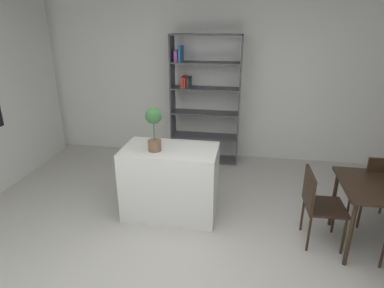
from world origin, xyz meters
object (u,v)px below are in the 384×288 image
at_px(kitchen_island, 171,181).
at_px(dining_chair_far, 381,184).
at_px(potted_plant_on_island, 154,125).
at_px(dining_chair_island_side, 317,201).
at_px(open_bookshelf, 203,97).

distance_m(kitchen_island, dining_chair_far, 2.48).
height_order(potted_plant_on_island, dining_chair_island_side, potted_plant_on_island).
bearing_deg(potted_plant_on_island, dining_chair_island_side, -5.97).
relative_size(kitchen_island, dining_chair_far, 1.25).
bearing_deg(open_bookshelf, potted_plant_on_island, -99.20).
distance_m(dining_chair_far, dining_chair_island_side, 0.89).
distance_m(potted_plant_on_island, dining_chair_far, 2.73).
bearing_deg(dining_chair_island_side, kitchen_island, 78.10).
height_order(kitchen_island, potted_plant_on_island, potted_plant_on_island).
height_order(open_bookshelf, dining_chair_island_side, open_bookshelf).
bearing_deg(kitchen_island, open_bookshelf, 85.37).
relative_size(dining_chair_far, dining_chair_island_side, 1.09).
xyz_separation_m(kitchen_island, dining_chair_far, (2.48, 0.15, 0.11)).
relative_size(potted_plant_on_island, dining_chair_far, 0.57).
distance_m(kitchen_island, open_bookshelf, 1.92).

